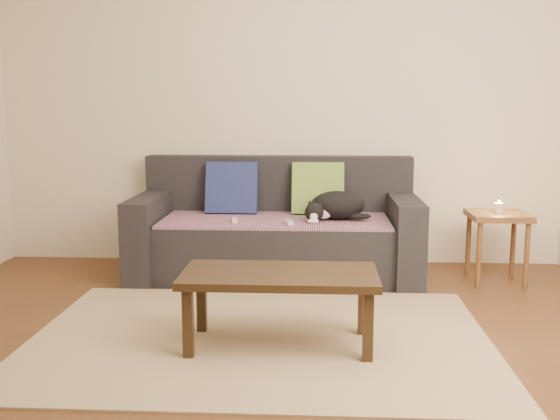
{
  "coord_description": "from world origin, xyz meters",
  "views": [
    {
      "loc": [
        0.31,
        -3.27,
        1.27
      ],
      "look_at": [
        0.05,
        1.2,
        0.55
      ],
      "focal_mm": 42.0,
      "sensor_mm": 36.0,
      "label": 1
    }
  ],
  "objects_px": {
    "wii_remote_b": "(289,222)",
    "coffee_table": "(280,282)",
    "sofa": "(276,234)",
    "cat": "(336,206)",
    "wii_remote_a": "(235,220)",
    "side_table": "(498,225)"
  },
  "relations": [
    {
      "from": "cat",
      "to": "coffee_table",
      "type": "xyz_separation_m",
      "value": [
        -0.33,
        -1.43,
        -0.18
      ]
    },
    {
      "from": "sofa",
      "to": "coffee_table",
      "type": "distance_m",
      "value": 1.53
    },
    {
      "from": "side_table",
      "to": "sofa",
      "type": "bearing_deg",
      "value": 174.15
    },
    {
      "from": "wii_remote_a",
      "to": "coffee_table",
      "type": "height_order",
      "value": "wii_remote_a"
    },
    {
      "from": "sofa",
      "to": "coffee_table",
      "type": "height_order",
      "value": "sofa"
    },
    {
      "from": "cat",
      "to": "wii_remote_b",
      "type": "bearing_deg",
      "value": -149.3
    },
    {
      "from": "side_table",
      "to": "coffee_table",
      "type": "bearing_deg",
      "value": -137.4
    },
    {
      "from": "side_table",
      "to": "coffee_table",
      "type": "height_order",
      "value": "side_table"
    },
    {
      "from": "wii_remote_b",
      "to": "sofa",
      "type": "bearing_deg",
      "value": 3.76
    },
    {
      "from": "wii_remote_a",
      "to": "wii_remote_b",
      "type": "relative_size",
      "value": 1.0
    },
    {
      "from": "wii_remote_b",
      "to": "cat",
      "type": "bearing_deg",
      "value": -71.43
    },
    {
      "from": "coffee_table",
      "to": "wii_remote_b",
      "type": "bearing_deg",
      "value": 90.28
    },
    {
      "from": "cat",
      "to": "wii_remote_b",
      "type": "xyz_separation_m",
      "value": [
        -0.33,
        -0.22,
        -0.08
      ]
    },
    {
      "from": "cat",
      "to": "sofa",
      "type": "bearing_deg",
      "value": 164.38
    },
    {
      "from": "cat",
      "to": "wii_remote_a",
      "type": "height_order",
      "value": "cat"
    },
    {
      "from": "sofa",
      "to": "side_table",
      "type": "relative_size",
      "value": 4.12
    },
    {
      "from": "sofa",
      "to": "cat",
      "type": "distance_m",
      "value": 0.51
    },
    {
      "from": "wii_remote_b",
      "to": "coffee_table",
      "type": "distance_m",
      "value": 1.21
    },
    {
      "from": "cat",
      "to": "side_table",
      "type": "distance_m",
      "value": 1.16
    },
    {
      "from": "cat",
      "to": "side_table",
      "type": "bearing_deg",
      "value": -5.8
    },
    {
      "from": "sofa",
      "to": "wii_remote_a",
      "type": "xyz_separation_m",
      "value": [
        -0.28,
        -0.25,
        0.15
      ]
    },
    {
      "from": "wii_remote_b",
      "to": "coffee_table",
      "type": "xyz_separation_m",
      "value": [
        0.01,
        -1.21,
        -0.1
      ]
    }
  ]
}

